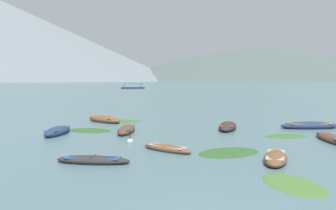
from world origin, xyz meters
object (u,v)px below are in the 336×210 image
(ferry_0, at_px, (133,88))
(rowboat_9, at_px, (309,126))
(mooring_buoy, at_px, (130,141))
(rowboat_4, at_px, (93,160))
(rowboat_7, at_px, (275,158))
(rowboat_2, at_px, (104,119))
(rowboat_5, at_px, (127,130))
(rowboat_0, at_px, (228,126))
(rowboat_3, at_px, (167,148))
(rowboat_8, at_px, (332,139))
(rowboat_6, at_px, (58,131))

(ferry_0, bearing_deg, rowboat_9, -79.44)
(ferry_0, bearing_deg, mooring_buoy, -85.75)
(rowboat_9, bearing_deg, rowboat_4, -144.16)
(rowboat_7, distance_m, ferry_0, 136.40)
(rowboat_2, height_order, rowboat_5, rowboat_2)
(rowboat_0, relative_size, rowboat_3, 1.47)
(rowboat_9, xyz_separation_m, mooring_buoy, (-13.54, -5.83, -0.11))
(rowboat_7, bearing_deg, ferry_0, 97.09)
(rowboat_7, height_order, rowboat_9, rowboat_9)
(rowboat_4, bearing_deg, ferry_0, 93.57)
(rowboat_3, distance_m, mooring_buoy, 3.18)
(rowboat_4, xyz_separation_m, rowboat_8, (13.67, 5.09, 0.03))
(rowboat_3, bearing_deg, rowboat_0, 58.19)
(rowboat_5, bearing_deg, rowboat_6, -171.37)
(rowboat_0, distance_m, rowboat_8, 7.56)
(rowboat_3, xyz_separation_m, rowboat_7, (4.96, -2.50, 0.04))
(rowboat_4, xyz_separation_m, rowboat_7, (8.39, 0.04, 0.03))
(rowboat_5, height_order, rowboat_8, rowboat_5)
(rowboat_3, height_order, rowboat_5, rowboat_5)
(rowboat_6, distance_m, rowboat_8, 18.00)
(rowboat_0, bearing_deg, rowboat_2, 154.78)
(rowboat_4, height_order, rowboat_8, rowboat_8)
(rowboat_4, relative_size, rowboat_8, 0.84)
(rowboat_4, xyz_separation_m, ferry_0, (-8.45, 135.40, 0.31))
(rowboat_9, bearing_deg, rowboat_6, -172.55)
(rowboat_2, height_order, rowboat_6, rowboat_2)
(rowboat_9, bearing_deg, mooring_buoy, -156.73)
(rowboat_3, relative_size, rowboat_8, 0.70)
(rowboat_0, bearing_deg, mooring_buoy, -141.82)
(rowboat_4, bearing_deg, rowboat_7, 0.29)
(rowboat_2, bearing_deg, rowboat_9, -15.19)
(rowboat_2, relative_size, mooring_buoy, 4.79)
(rowboat_7, bearing_deg, rowboat_2, 124.26)
(rowboat_3, height_order, rowboat_4, rowboat_4)
(rowboat_3, bearing_deg, rowboat_6, 142.77)
(rowboat_2, xyz_separation_m, rowboat_7, (10.35, -15.20, -0.05))
(rowboat_5, height_order, rowboat_9, rowboat_9)
(rowboat_0, bearing_deg, rowboat_5, -169.15)
(rowboat_6, xyz_separation_m, mooring_buoy, (5.31, -3.36, -0.12))
(rowboat_4, xyz_separation_m, rowboat_6, (-4.05, 8.23, 0.08))
(rowboat_5, bearing_deg, rowboat_7, -49.05)
(rowboat_2, height_order, rowboat_4, rowboat_2)
(rowboat_4, bearing_deg, mooring_buoy, 75.51)
(rowboat_0, height_order, rowboat_9, rowboat_0)
(rowboat_2, xyz_separation_m, rowboat_9, (16.77, -4.55, -0.02))
(rowboat_9, relative_size, ferry_0, 0.44)
(rowboat_5, bearing_deg, rowboat_9, 7.05)
(rowboat_0, height_order, rowboat_5, rowboat_0)
(rowboat_0, relative_size, rowboat_7, 1.32)
(rowboat_0, distance_m, rowboat_3, 9.25)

